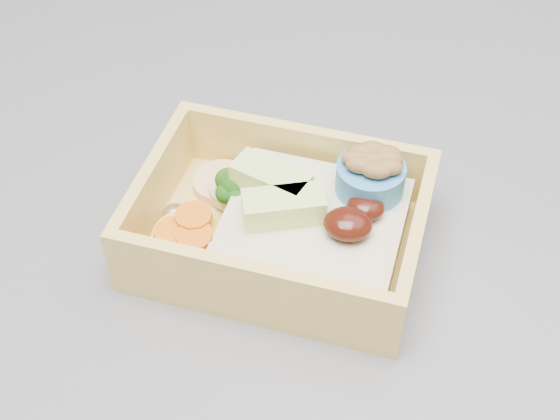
# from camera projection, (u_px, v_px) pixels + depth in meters

# --- Properties ---
(bento_box) EXTENTS (0.17, 0.13, 0.06)m
(bento_box) POSITION_uv_depth(u_px,v_px,m) (290.00, 222.00, 0.43)
(bento_box) COLOR #E5C15E
(bento_box) RESTS_ON island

